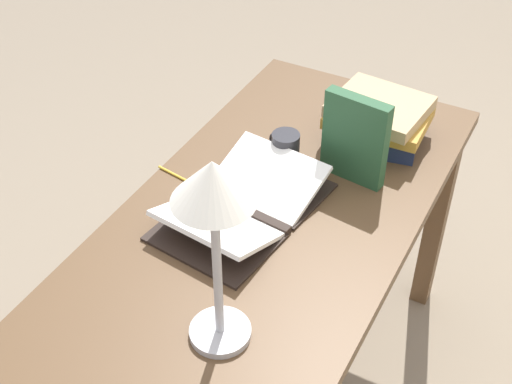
{
  "coord_description": "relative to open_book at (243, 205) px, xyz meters",
  "views": [
    {
      "loc": [
        1.15,
        0.59,
        1.94
      ],
      "look_at": [
        -0.0,
        -0.02,
        0.86
      ],
      "focal_mm": 50.0,
      "sensor_mm": 36.0,
      "label": 1
    }
  ],
  "objects": [
    {
      "name": "book_standing_upright",
      "position": [
        -0.26,
        0.18,
        0.1
      ],
      "size": [
        0.06,
        0.18,
        0.24
      ],
      "rotation": [
        0.0,
        0.0,
        -0.13
      ],
      "color": "#234C2D",
      "rests_on": "reading_desk"
    },
    {
      "name": "pencil",
      "position": [
        -0.04,
        -0.2,
        -0.02
      ],
      "size": [
        0.04,
        0.17,
        0.01
      ],
      "rotation": [
        0.0,
        0.0,
        -0.17
      ],
      "color": "gold",
      "rests_on": "reading_desk"
    },
    {
      "name": "reading_desk",
      "position": [
        0.0,
        0.06,
        -0.13
      ],
      "size": [
        1.45,
        0.68,
        0.78
      ],
      "color": "brown",
      "rests_on": "ground_plane"
    },
    {
      "name": "book_stack_tall",
      "position": [
        -0.45,
        0.18,
        0.04
      ],
      "size": [
        0.25,
        0.27,
        0.12
      ],
      "color": "#1E284C",
      "rests_on": "reading_desk"
    },
    {
      "name": "open_book",
      "position": [
        0.0,
        0.0,
        0.0
      ],
      "size": [
        0.47,
        0.33,
        0.08
      ],
      "rotation": [
        0.0,
        0.0,
        -0.12
      ],
      "color": "black",
      "rests_on": "reading_desk"
    },
    {
      "name": "reading_lamp",
      "position": [
        0.36,
        0.14,
        0.33
      ],
      "size": [
        0.15,
        0.15,
        0.45
      ],
      "color": "#ADADB2",
      "rests_on": "reading_desk"
    },
    {
      "name": "coffee_mug",
      "position": [
        -0.22,
        0.0,
        0.02
      ],
      "size": [
        0.07,
        0.1,
        0.1
      ],
      "rotation": [
        0.0,
        0.0,
        4.26
      ],
      "color": "#28282D",
      "rests_on": "reading_desk"
    }
  ]
}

